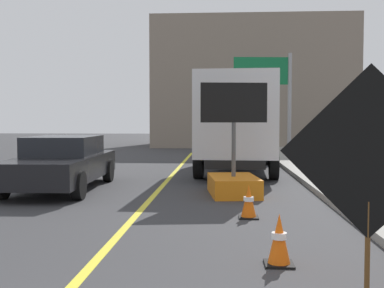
{
  "coord_description": "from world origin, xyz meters",
  "views": [
    {
      "loc": [
        1.61,
        -2.14,
        1.81
      ],
      "look_at": [
        1.2,
        4.61,
        1.47
      ],
      "focal_mm": 44.65,
      "sensor_mm": 36.0,
      "label": 1
    }
  ],
  "objects_px": {
    "box_truck": "(237,121)",
    "highway_guide_sign": "(273,86)",
    "arrow_board_trailer": "(233,175)",
    "pickup_car": "(62,163)",
    "traffic_cone_near_sign": "(279,240)",
    "roadwork_sign": "(369,157)",
    "traffic_cone_mid_lane": "(249,202)"
  },
  "relations": [
    {
      "from": "pickup_car",
      "to": "traffic_cone_mid_lane",
      "type": "distance_m",
      "value": 5.78
    },
    {
      "from": "box_truck",
      "to": "traffic_cone_near_sign",
      "type": "xyz_separation_m",
      "value": [
        0.19,
        -10.68,
        -1.44
      ]
    },
    {
      "from": "roadwork_sign",
      "to": "pickup_car",
      "type": "relative_size",
      "value": 0.48
    },
    {
      "from": "pickup_car",
      "to": "traffic_cone_near_sign",
      "type": "distance_m",
      "value": 7.93
    },
    {
      "from": "arrow_board_trailer",
      "to": "traffic_cone_near_sign",
      "type": "xyz_separation_m",
      "value": [
        0.43,
        -5.57,
        -0.16
      ]
    },
    {
      "from": "box_truck",
      "to": "pickup_car",
      "type": "relative_size",
      "value": 1.56
    },
    {
      "from": "roadwork_sign",
      "to": "traffic_cone_mid_lane",
      "type": "relative_size",
      "value": 3.76
    },
    {
      "from": "roadwork_sign",
      "to": "pickup_car",
      "type": "bearing_deg",
      "value": 125.85
    },
    {
      "from": "traffic_cone_near_sign",
      "to": "traffic_cone_mid_lane",
      "type": "height_order",
      "value": "traffic_cone_near_sign"
    },
    {
      "from": "highway_guide_sign",
      "to": "traffic_cone_near_sign",
      "type": "distance_m",
      "value": 17.56
    },
    {
      "from": "arrow_board_trailer",
      "to": "pickup_car",
      "type": "bearing_deg",
      "value": 171.3
    },
    {
      "from": "traffic_cone_near_sign",
      "to": "traffic_cone_mid_lane",
      "type": "distance_m",
      "value": 2.86
    },
    {
      "from": "pickup_car",
      "to": "traffic_cone_mid_lane",
      "type": "xyz_separation_m",
      "value": [
        4.66,
        -3.39,
        -0.39
      ]
    },
    {
      "from": "highway_guide_sign",
      "to": "traffic_cone_mid_lane",
      "type": "bearing_deg",
      "value": -97.83
    },
    {
      "from": "pickup_car",
      "to": "roadwork_sign",
      "type": "bearing_deg",
      "value": -54.15
    },
    {
      "from": "highway_guide_sign",
      "to": "pickup_car",
      "type": "bearing_deg",
      "value": -121.2
    },
    {
      "from": "box_truck",
      "to": "highway_guide_sign",
      "type": "distance_m",
      "value": 7.0
    },
    {
      "from": "traffic_cone_near_sign",
      "to": "arrow_board_trailer",
      "type": "bearing_deg",
      "value": 94.41
    },
    {
      "from": "arrow_board_trailer",
      "to": "highway_guide_sign",
      "type": "relative_size",
      "value": 0.54
    },
    {
      "from": "traffic_cone_near_sign",
      "to": "box_truck",
      "type": "bearing_deg",
      "value": 91.0
    },
    {
      "from": "arrow_board_trailer",
      "to": "highway_guide_sign",
      "type": "xyz_separation_m",
      "value": [
        2.19,
        11.63,
        2.94
      ]
    },
    {
      "from": "box_truck",
      "to": "highway_guide_sign",
      "type": "height_order",
      "value": "highway_guide_sign"
    },
    {
      "from": "roadwork_sign",
      "to": "traffic_cone_near_sign",
      "type": "bearing_deg",
      "value": 114.91
    },
    {
      "from": "roadwork_sign",
      "to": "arrow_board_trailer",
      "type": "distance_m",
      "value": 7.13
    },
    {
      "from": "roadwork_sign",
      "to": "highway_guide_sign",
      "type": "distance_m",
      "value": 18.74
    },
    {
      "from": "highway_guide_sign",
      "to": "traffic_cone_near_sign",
      "type": "relative_size",
      "value": 7.68
    },
    {
      "from": "pickup_car",
      "to": "traffic_cone_near_sign",
      "type": "relative_size",
      "value": 7.51
    },
    {
      "from": "roadwork_sign",
      "to": "box_truck",
      "type": "distance_m",
      "value": 12.12
    },
    {
      "from": "roadwork_sign",
      "to": "traffic_cone_near_sign",
      "type": "relative_size",
      "value": 3.59
    },
    {
      "from": "roadwork_sign",
      "to": "traffic_cone_mid_lane",
      "type": "distance_m",
      "value": 4.5
    },
    {
      "from": "traffic_cone_mid_lane",
      "to": "highway_guide_sign",
      "type": "bearing_deg",
      "value": 82.17
    },
    {
      "from": "pickup_car",
      "to": "traffic_cone_near_sign",
      "type": "bearing_deg",
      "value": -52.03
    }
  ]
}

